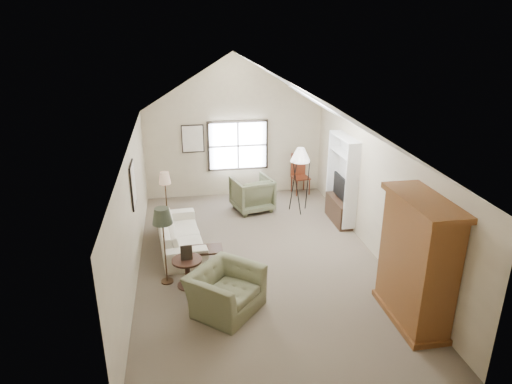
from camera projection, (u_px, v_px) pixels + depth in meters
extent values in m
cube|color=#675B49|center=(259.00, 260.00, 9.68)|extent=(5.00, 8.00, 0.01)
cube|color=#BAAD8D|center=(234.00, 152.00, 12.92)|extent=(5.00, 0.01, 2.50)
cube|color=#BAAD8D|center=(318.00, 331.00, 5.55)|extent=(5.00, 0.01, 2.50)
cube|color=#BAAD8D|center=(133.00, 214.00, 8.84)|extent=(0.01, 8.00, 2.50)
cube|color=#BAAD8D|center=(376.00, 198.00, 9.63)|extent=(0.01, 8.00, 2.50)
cube|color=black|center=(238.00, 146.00, 12.82)|extent=(1.72, 0.08, 1.42)
cube|color=black|center=(133.00, 185.00, 8.94)|extent=(0.68, 0.04, 0.88)
cube|color=black|center=(193.00, 139.00, 12.54)|extent=(0.62, 0.04, 0.78)
cube|color=brown|center=(417.00, 261.00, 7.43)|extent=(0.60, 1.50, 2.20)
cube|color=white|center=(342.00, 178.00, 11.12)|extent=(0.32, 1.30, 2.10)
cube|color=#382316|center=(339.00, 210.00, 11.42)|extent=(0.34, 1.18, 0.60)
cube|color=black|center=(341.00, 187.00, 11.20)|extent=(0.05, 0.90, 0.55)
imported|color=beige|center=(181.00, 234.00, 10.10)|extent=(1.09, 2.35, 0.67)
imported|color=#71724F|center=(225.00, 291.00, 7.92)|extent=(1.55, 1.56, 0.76)
imported|color=#606245|center=(252.00, 194.00, 12.08)|extent=(1.17, 1.19, 0.90)
cube|color=#371E16|center=(203.00, 258.00, 9.37)|extent=(0.80, 0.45, 0.41)
imported|color=#362616|center=(203.00, 248.00, 9.29)|extent=(0.19, 0.19, 0.05)
cylinder|color=#3A2018|center=(188.00, 273.00, 8.66)|extent=(0.62, 0.62, 0.57)
cube|color=maroon|center=(301.00, 174.00, 13.18)|extent=(0.52, 0.52, 1.17)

